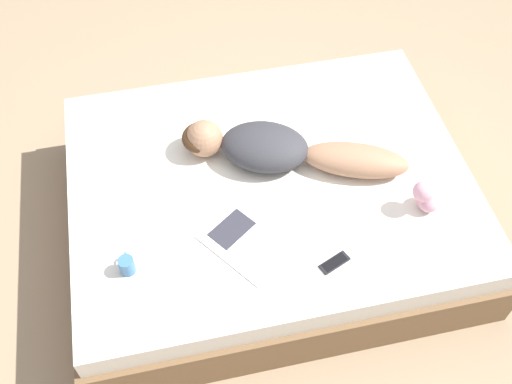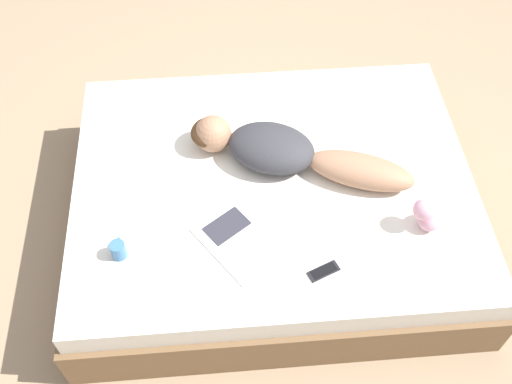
% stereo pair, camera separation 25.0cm
% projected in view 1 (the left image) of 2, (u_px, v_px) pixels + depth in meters
% --- Properties ---
extents(ground_plane, '(12.00, 12.00, 0.00)m').
position_uv_depth(ground_plane, '(269.00, 225.00, 3.59)').
color(ground_plane, '#9E8466').
extents(bed, '(1.75, 2.20, 0.46)m').
position_uv_depth(bed, '(269.00, 202.00, 3.41)').
color(bed, brown).
rests_on(bed, ground_plane).
extents(person, '(0.65, 1.22, 0.20)m').
position_uv_depth(person, '(278.00, 149.00, 3.22)').
color(person, '#A37556').
rests_on(person, bed).
extents(open_magazine, '(0.53, 0.50, 0.01)m').
position_uv_depth(open_magazine, '(246.00, 241.00, 2.97)').
color(open_magazine, white).
rests_on(open_magazine, bed).
extents(coffee_mug, '(0.11, 0.07, 0.10)m').
position_uv_depth(coffee_mug, '(127.00, 265.00, 2.84)').
color(coffee_mug, teal).
rests_on(coffee_mug, bed).
extents(cell_phone, '(0.12, 0.17, 0.01)m').
position_uv_depth(cell_phone, '(335.00, 263.00, 2.89)').
color(cell_phone, black).
rests_on(cell_phone, bed).
extents(plush_toy, '(0.13, 0.16, 0.20)m').
position_uv_depth(plush_toy, '(426.00, 197.00, 3.02)').
color(plush_toy, '#DB9EB2').
rests_on(plush_toy, bed).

